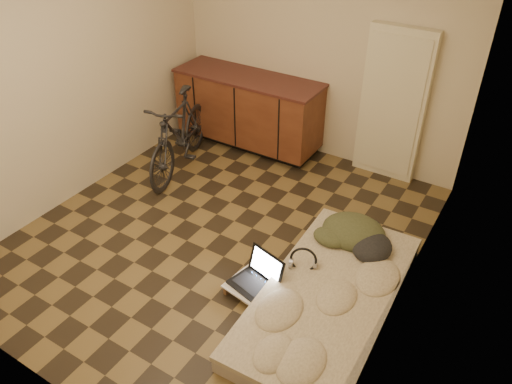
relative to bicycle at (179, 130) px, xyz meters
The scene contains 10 objects.
room_shell 1.56m from the bicycle, 35.12° to the right, with size 3.50×4.00×2.60m.
cabinets 1.00m from the bicycle, 69.64° to the left, with size 1.84×0.62×0.91m.
appliance_panel 2.38m from the bicycle, 29.74° to the left, with size 0.70×0.10×1.70m, color beige.
bicycle is the anchor object (origin of this frame).
futon 2.65m from the bicycle, 23.82° to the right, with size 1.05×2.07×0.18m.
clothing_pile 2.37m from the bicycle, ahead, with size 0.63×0.52×0.25m, color #393F24, non-canonical shape.
headphones 2.29m from the bicycle, 23.81° to the right, with size 0.26×0.23×0.17m, color black, non-canonical shape.
lap_desk 2.32m from the bicycle, 33.96° to the right, with size 0.66×0.48×0.10m.
laptop 2.22m from the bicycle, 34.27° to the right, with size 0.45×0.42×0.26m.
mouse 2.47m from the bicycle, 32.36° to the right, with size 0.06×0.10×0.04m, color silver.
Camera 1 is at (2.31, -3.05, 3.14)m, focal length 35.00 mm.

